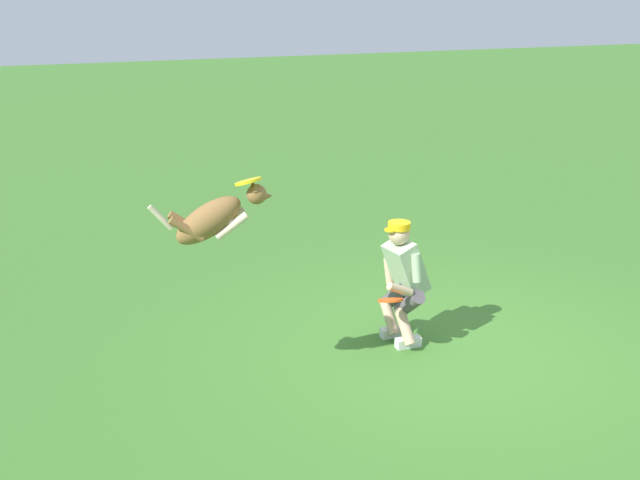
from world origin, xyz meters
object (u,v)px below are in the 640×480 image
(person, at_px, (403,278))
(dog, at_px, (214,218))
(frisbee_flying, at_px, (248,181))
(frisbee_held, at_px, (391,300))

(person, bearing_deg, dog, 3.43)
(dog, height_order, frisbee_flying, frisbee_flying)
(dog, height_order, frisbee_held, dog)
(dog, bearing_deg, frisbee_flying, -0.12)
(frisbee_flying, bearing_deg, person, -164.87)
(frisbee_flying, bearing_deg, frisbee_held, -172.99)
(person, xyz_separation_m, frisbee_flying, (1.69, 0.46, 1.26))
(dog, relative_size, frisbee_held, 4.20)
(frisbee_flying, distance_m, frisbee_held, 1.97)
(dog, bearing_deg, frisbee_held, 12.04)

